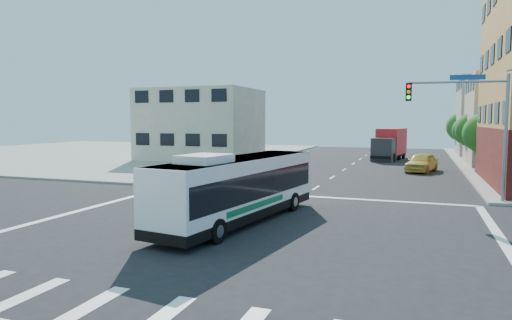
% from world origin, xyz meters
% --- Properties ---
extents(ground, '(120.00, 120.00, 0.00)m').
position_xyz_m(ground, '(0.00, 0.00, 0.00)').
color(ground, black).
rests_on(ground, ground).
extents(sidewalk_nw, '(50.00, 50.00, 0.15)m').
position_xyz_m(sidewalk_nw, '(-35.00, 35.00, 0.07)').
color(sidewalk_nw, gray).
rests_on(sidewalk_nw, ground).
extents(building_east_far, '(12.06, 10.06, 10.00)m').
position_xyz_m(building_east_far, '(16.98, 47.98, 5.01)').
color(building_east_far, gray).
rests_on(building_east_far, ground).
extents(building_west, '(12.06, 10.06, 8.00)m').
position_xyz_m(building_west, '(-17.02, 29.98, 4.01)').
color(building_west, beige).
rests_on(building_west, ground).
extents(signal_mast_ne, '(7.91, 1.13, 8.07)m').
position_xyz_m(signal_mast_ne, '(9.08, 10.62, 4.98)').
color(signal_mast_ne, gray).
rests_on(signal_mast_ne, ground).
extents(street_tree_a, '(3.60, 3.60, 5.53)m').
position_xyz_m(street_tree_a, '(11.90, 27.92, 3.59)').
color(street_tree_a, '#341E13').
rests_on(street_tree_a, ground).
extents(street_tree_b, '(3.80, 3.80, 5.79)m').
position_xyz_m(street_tree_b, '(11.90, 35.92, 3.75)').
color(street_tree_b, '#341E13').
rests_on(street_tree_b, ground).
extents(street_tree_c, '(3.40, 3.40, 5.29)m').
position_xyz_m(street_tree_c, '(11.90, 43.92, 3.46)').
color(street_tree_c, '#341E13').
rests_on(street_tree_c, ground).
extents(street_tree_d, '(4.00, 4.00, 6.03)m').
position_xyz_m(street_tree_d, '(11.90, 51.92, 3.88)').
color(street_tree_d, '#341E13').
rests_on(street_tree_d, ground).
extents(transit_bus, '(3.91, 11.01, 3.19)m').
position_xyz_m(transit_bus, '(-0.99, 1.76, 1.56)').
color(transit_bus, black).
rests_on(transit_bus, ground).
extents(box_truck, '(3.56, 8.17, 3.56)m').
position_xyz_m(box_truck, '(3.20, 37.50, 1.72)').
color(box_truck, '#27282D').
rests_on(box_truck, ground).
extents(parked_car, '(3.15, 5.25, 1.67)m').
position_xyz_m(parked_car, '(6.67, 25.64, 0.84)').
color(parked_car, gold).
rests_on(parked_car, ground).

